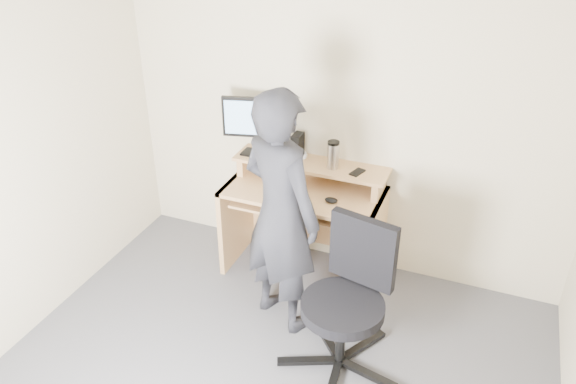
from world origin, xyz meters
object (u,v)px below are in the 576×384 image
Objects in this scene: desk at (307,208)px; monitor at (255,121)px; office_chair at (349,294)px; person at (281,214)px.

desk is 2.46× the size of monitor.
office_chair is 0.69m from person.
desk is at bearing 136.99° from office_chair.
office_chair is 0.57× the size of person.
person is at bearing -85.97° from desk.
person is at bearing 169.75° from office_chair.
monitor is 1.55m from office_chair.
person reaches higher than desk.
office_chair is at bearing -55.48° from desk.
office_chair reaches higher than desk.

